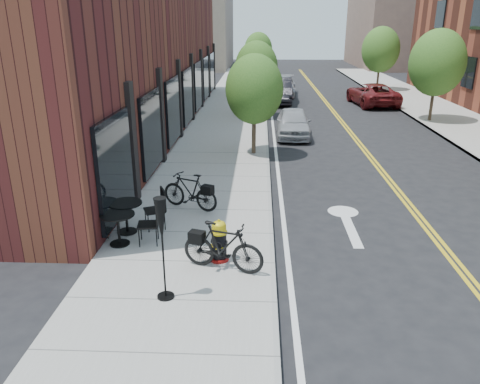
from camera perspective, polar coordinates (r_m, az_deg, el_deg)
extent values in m
plane|color=black|center=(10.27, 4.27, -9.21)|extent=(120.00, 120.00, 0.00)
cube|color=#9E9B93|center=(19.66, -2.38, 5.43)|extent=(4.00, 70.00, 0.12)
cube|color=#411515|center=(23.81, -12.97, 15.91)|extent=(5.00, 28.00, 7.00)
cube|color=#726656|center=(57.47, -5.50, 19.92)|extent=(8.00, 14.00, 10.00)
cube|color=brown|center=(61.20, 19.16, 19.92)|extent=(10.00, 16.00, 12.00)
cylinder|color=#382B1E|center=(18.42, 1.70, 7.21)|extent=(0.16, 0.16, 1.61)
ellipsoid|color=#26551B|center=(18.12, 1.75, 12.41)|extent=(2.20, 2.20, 2.64)
cylinder|color=#382B1E|center=(26.27, 1.97, 11.15)|extent=(0.16, 0.16, 1.68)
ellipsoid|color=#26551B|center=(26.06, 2.02, 14.97)|extent=(2.30, 2.30, 2.76)
cylinder|color=#382B1E|center=(34.21, 2.11, 13.12)|extent=(0.16, 0.16, 1.57)
ellipsoid|color=#26551B|center=(34.05, 2.15, 15.84)|extent=(2.10, 2.10, 2.52)
cylinder|color=#382B1E|center=(42.15, 2.21, 14.52)|extent=(0.16, 0.16, 1.71)
ellipsoid|color=#26551B|center=(42.02, 2.24, 16.98)|extent=(2.40, 2.40, 2.88)
cylinder|color=#382B1E|center=(26.82, 22.33, 10.02)|extent=(0.16, 0.16, 1.82)
ellipsoid|color=#26551B|center=(26.59, 22.92, 14.31)|extent=(2.80, 2.80, 3.36)
cylinder|color=#382B1E|center=(38.24, 16.46, 13.26)|extent=(0.16, 0.16, 1.82)
ellipsoid|color=#26551B|center=(38.08, 16.77, 16.28)|extent=(2.80, 2.80, 3.36)
cylinder|color=maroon|center=(10.31, -2.52, -8.08)|extent=(0.51, 0.51, 0.06)
cylinder|color=black|center=(10.17, -2.55, -6.54)|extent=(0.40, 0.40, 0.62)
cylinder|color=gold|center=(10.03, -2.57, -4.91)|extent=(0.45, 0.45, 0.04)
cylinder|color=gold|center=(10.00, -2.58, -4.48)|extent=(0.38, 0.38, 0.14)
ellipsoid|color=gold|center=(9.96, -2.59, -4.05)|extent=(0.37, 0.37, 0.18)
cylinder|color=gold|center=(9.93, -2.60, -3.56)|extent=(0.06, 0.06, 0.06)
imported|color=black|center=(12.92, -6.12, 0.13)|extent=(1.76, 1.16, 1.03)
imported|color=black|center=(9.70, -2.09, -6.69)|extent=(1.83, 0.99, 1.06)
cylinder|color=black|center=(11.92, -13.54, -4.70)|extent=(0.62, 0.62, 0.03)
cylinder|color=black|center=(11.77, -13.68, -3.06)|extent=(0.08, 0.08, 0.75)
cylinder|color=black|center=(11.63, -13.84, -1.34)|extent=(1.07, 1.07, 0.03)
cylinder|color=black|center=(11.34, -14.43, -6.10)|extent=(0.51, 0.51, 0.03)
cylinder|color=black|center=(11.19, -14.58, -4.44)|extent=(0.07, 0.07, 0.73)
cylinder|color=black|center=(11.05, -14.75, -2.69)|extent=(0.89, 0.89, 0.03)
cylinder|color=black|center=(9.14, -9.03, -12.43)|extent=(0.32, 0.32, 0.04)
cylinder|color=black|center=(8.66, -9.38, -6.99)|extent=(0.04, 0.04, 1.93)
cone|color=black|center=(8.42, -9.60, -3.45)|extent=(0.23, 0.23, 0.85)
imported|color=#A1A3A9|center=(21.91, 6.50, 8.40)|extent=(1.63, 3.82, 1.29)
imported|color=black|center=(31.35, 4.69, 12.25)|extent=(1.86, 4.96, 1.62)
imported|color=#A8A8AD|center=(34.70, 5.22, 12.73)|extent=(2.16, 4.64, 1.31)
imported|color=maroon|center=(31.51, 15.82, 11.41)|extent=(2.82, 5.21, 1.39)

